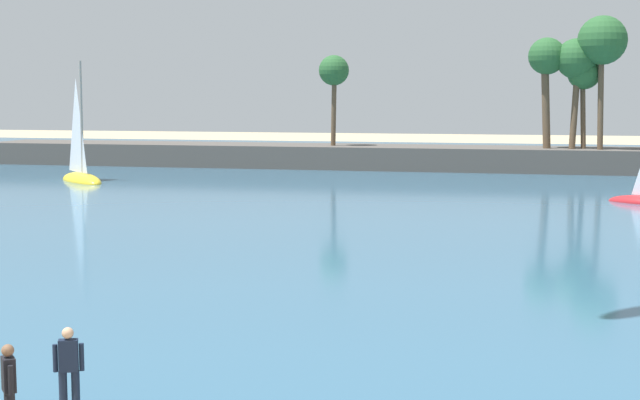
% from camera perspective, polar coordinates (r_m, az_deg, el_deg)
% --- Properties ---
extents(sea, '(220.00, 97.82, 0.06)m').
position_cam_1_polar(sea, '(64.70, 9.86, 1.10)').
color(sea, '#33607F').
rests_on(sea, ground).
extents(palm_headland, '(81.24, 6.32, 13.50)m').
position_cam_1_polar(palm_headland, '(73.29, 14.10, 4.27)').
color(palm_headland, '#514C47').
rests_on(palm_headland, ground).
extents(person_rigging_by_gear, '(0.38, 0.44, 1.67)m').
position_cam_1_polar(person_rigging_by_gear, '(17.25, -17.90, -10.60)').
color(person_rigging_by_gear, black).
rests_on(person_rigging_by_gear, ground).
extents(person_at_waterline, '(0.51, 0.32, 1.67)m').
position_cam_1_polar(person_at_waterline, '(18.13, -14.63, -9.66)').
color(person_at_waterline, '#141E33').
rests_on(person_at_waterline, ground).
extents(sailboat_mid_bay, '(5.37, 5.32, 8.43)m').
position_cam_1_polar(sailboat_mid_bay, '(65.26, -13.96, 1.75)').
color(sailboat_mid_bay, yellow).
rests_on(sailboat_mid_bay, sea).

